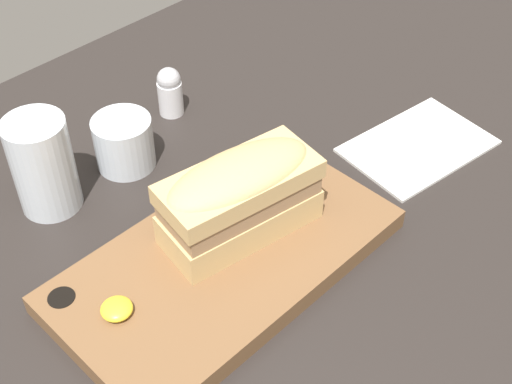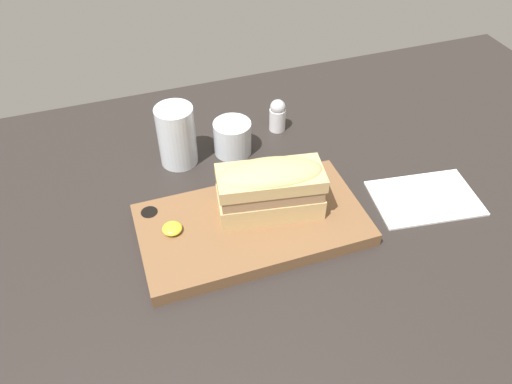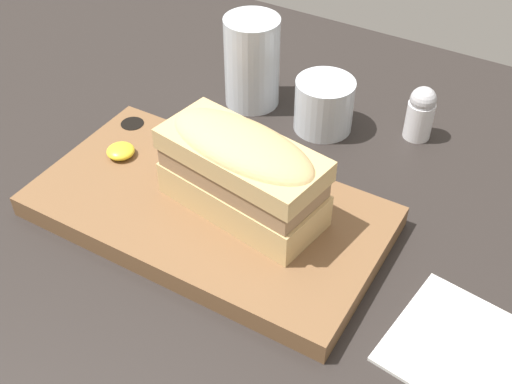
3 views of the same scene
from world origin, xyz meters
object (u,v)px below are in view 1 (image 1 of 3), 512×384
at_px(napkin, 418,146).
at_px(serving_board, 225,260).
at_px(wine_glass, 124,144).
at_px(sandwich, 240,194).
at_px(water_glass, 44,170).
at_px(salt_shaker, 170,91).

bearing_deg(napkin, serving_board, 174.75).
bearing_deg(napkin, wine_glass, 139.54).
bearing_deg(sandwich, wine_glass, 91.12).
bearing_deg(wine_glass, water_glass, 177.18).
relative_size(wine_glass, napkin, 0.37).
distance_m(wine_glass, salt_shaker, 0.12).
xyz_separation_m(sandwich, napkin, (0.28, -0.04, -0.07)).
relative_size(wine_glass, salt_shaker, 1.05).
bearing_deg(salt_shaker, napkin, -58.42).
bearing_deg(serving_board, sandwich, 18.94).
bearing_deg(sandwich, serving_board, -161.06).
relative_size(water_glass, wine_glass, 1.62).
bearing_deg(serving_board, napkin, -5.25).
distance_m(sandwich, napkin, 0.29).
bearing_deg(salt_shaker, wine_glass, -159.03).
xyz_separation_m(water_glass, wine_glass, (0.11, -0.01, -0.02)).
distance_m(serving_board, wine_glass, 0.22).
bearing_deg(wine_glass, serving_board, -98.56).
distance_m(serving_board, salt_shaker, 0.29).
xyz_separation_m(water_glass, napkin, (0.39, -0.25, -0.05)).
xyz_separation_m(wine_glass, salt_shaker, (0.11, 0.04, 0.00)).
relative_size(water_glass, napkin, 0.60).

